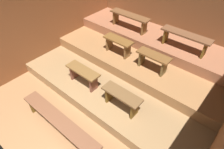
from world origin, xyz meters
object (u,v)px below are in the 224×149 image
at_px(bench_middle_right, 153,59).
at_px(bench_upper_right, 186,37).
at_px(bench_lower_left, 83,74).
at_px(bench_lower_right, 122,97).
at_px(bench_floor_center, 60,122).
at_px(bench_middle_left, 118,43).
at_px(bench_upper_left, 130,18).

height_order(bench_middle_right, bench_upper_right, bench_upper_right).
distance_m(bench_lower_left, bench_upper_right, 2.90).
bearing_deg(bench_middle_right, bench_lower_right, -87.83).
xyz_separation_m(bench_floor_center, bench_middle_left, (-0.51, 2.62, 0.54)).
distance_m(bench_lower_left, bench_middle_left, 1.40).
relative_size(bench_floor_center, bench_upper_left, 1.66).
height_order(bench_floor_center, bench_lower_right, bench_lower_right).
distance_m(bench_floor_center, bench_middle_right, 2.76).
bearing_deg(bench_lower_left, bench_upper_right, 56.37).
xyz_separation_m(bench_middle_left, bench_middle_right, (1.17, 0.00, 0.00)).
relative_size(bench_lower_left, bench_upper_left, 0.71).
bearing_deg(bench_floor_center, bench_lower_right, 60.35).
distance_m(bench_lower_right, bench_upper_left, 2.90).
height_order(bench_lower_left, bench_upper_right, bench_upper_right).
height_order(bench_floor_center, bench_upper_right, bench_upper_right).
xyz_separation_m(bench_lower_left, bench_lower_right, (1.27, 0.00, 0.00)).
bearing_deg(bench_middle_left, bench_upper_right, 33.14).
bearing_deg(bench_upper_left, bench_upper_right, 0.00).
bearing_deg(bench_upper_right, bench_lower_right, -97.19).
xyz_separation_m(bench_floor_center, bench_lower_right, (0.71, 1.25, 0.25)).
xyz_separation_m(bench_lower_left, bench_middle_left, (0.05, 1.37, 0.29)).
xyz_separation_m(bench_floor_center, bench_upper_right, (1.01, 3.62, 0.86)).
height_order(bench_lower_left, bench_middle_right, bench_middle_right).
height_order(bench_middle_right, bench_upper_left, bench_upper_left).
relative_size(bench_upper_left, bench_upper_right, 1.00).
height_order(bench_floor_center, bench_lower_left, bench_lower_left).
bearing_deg(bench_upper_right, bench_middle_left, -146.86).
relative_size(bench_lower_left, bench_lower_right, 1.00).
height_order(bench_floor_center, bench_upper_left, bench_upper_left).
xyz_separation_m(bench_lower_right, bench_upper_left, (-1.57, 2.36, 0.61)).
bearing_deg(bench_middle_right, bench_middle_left, 180.00).
relative_size(bench_lower_right, bench_upper_left, 0.71).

